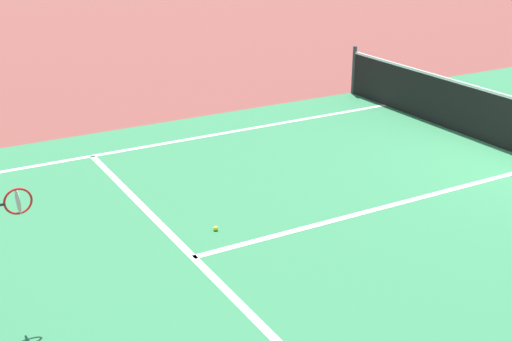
% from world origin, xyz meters
% --- Properties ---
extents(line_sideline_left, '(0.10, 11.89, 0.01)m').
position_xyz_m(line_sideline_left, '(-4.11, -5.95, 0.00)').
color(line_sideline_left, white).
rests_on(line_sideline_left, ground_plane).
extents(line_service_near, '(8.22, 0.10, 0.01)m').
position_xyz_m(line_service_near, '(0.00, -6.40, 0.00)').
color(line_service_near, white).
rests_on(line_service_near, ground_plane).
extents(line_center_service, '(0.10, 6.40, 0.01)m').
position_xyz_m(line_center_service, '(0.00, -3.20, 0.00)').
color(line_center_service, white).
rests_on(line_center_service, ground_plane).
extents(tennis_ball_mid_court, '(0.07, 0.07, 0.07)m').
position_xyz_m(tennis_ball_mid_court, '(-0.52, -5.83, 0.03)').
color(tennis_ball_mid_court, '#CCE033').
rests_on(tennis_ball_mid_court, ground_plane).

